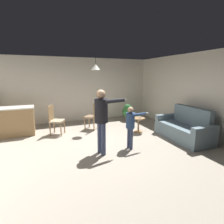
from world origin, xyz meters
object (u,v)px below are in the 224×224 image
Objects in this scene: dining_chair_near_wall at (93,115)px; spare_remote_on_table at (140,117)px; couch_floral at (184,129)px; potted_plant_corner at (128,112)px; person_adult at (102,115)px; person_child at (131,123)px; kitchen_counter at (14,121)px; dining_chair_by_counter at (55,119)px; side_table_by_couch at (138,123)px.

spare_remote_on_table is at bearing -83.08° from dining_chair_near_wall.
potted_plant_corner is (-0.61, 2.71, 0.07)m from couch_floral.
person_child is at bearing 77.96° from person_adult.
person_adult is 2.16m from spare_remote_on_table.
kitchen_counter is at bearing 162.36° from spare_remote_on_table.
side_table_by_couch is at bearing 97.68° from dining_chair_by_counter.
person_child reaches higher than couch_floral.
dining_chair_near_wall is 7.69× the size of spare_remote_on_table.
kitchen_counter is 4.38m from potted_plant_corner.
person_adult reaches higher than couch_floral.
side_table_by_couch is 1.64m from potted_plant_corner.
person_adult is at bearing 92.13° from couch_floral.
spare_remote_on_table is (1.77, 1.13, -0.48)m from person_adult.
couch_floral is at bearing 77.77° from person_adult.
potted_plant_corner is at bearing 129.20° from person_adult.
couch_floral is 4.21m from dining_chair_by_counter.
dining_chair_near_wall is (1.35, 0.07, 0.00)m from dining_chair_by_counter.
kitchen_counter is 9.69× the size of spare_remote_on_table.
couch_floral is at bearing 87.08° from dining_chair_by_counter.
kitchen_counter reaches higher than spare_remote_on_table.
kitchen_counter is 3.89m from person_child.
kitchen_counter is at bearing 65.80° from couch_floral.
dining_chair_by_counter is 3.21m from potted_plant_corner.
kitchen_counter is 1.73× the size of potted_plant_corner.
person_child is (-1.92, -0.03, 0.39)m from couch_floral.
kitchen_counter is 2.42× the size of side_table_by_couch.
person_adult is 12.62× the size of spare_remote_on_table.
dining_chair_by_counter is (-3.73, 1.95, 0.21)m from couch_floral.
potted_plant_corner is at bearing 77.67° from spare_remote_on_table.
side_table_by_couch is 0.71× the size of potted_plant_corner.
potted_plant_corner is at bearing 128.42° from dining_chair_by_counter.
person_adult is 2.28m from dining_chair_by_counter.
potted_plant_corner is (1.31, 2.74, -0.32)m from person_child.
kitchen_counter is at bearing -150.23° from person_adult.
person_adult reaches higher than dining_chair_near_wall.
person_adult is 2.25× the size of potted_plant_corner.
dining_chair_near_wall is 1.37× the size of potted_plant_corner.
potted_plant_corner reaches higher than side_table_by_couch.
person_adult reaches higher than person_child.
couch_floral is at bearing -77.38° from potted_plant_corner.
person_adult is 0.87m from person_child.
couch_floral is 1.82× the size of dining_chair_near_wall.
dining_chair_near_wall is (-1.38, 0.91, 0.22)m from side_table_by_couch.
person_child is (0.82, 0.01, -0.30)m from person_adult.
person_adult is at bearing -146.38° from side_table_by_couch.
person_child is at bearing -38.11° from kitchen_counter.
dining_chair_near_wall is (0.36, 2.06, -0.47)m from person_adult.
person_adult is (2.23, -2.41, 0.54)m from kitchen_counter.
dining_chair_near_wall reaches higher than side_table_by_couch.
person_adult reaches higher than dining_chair_by_counter.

